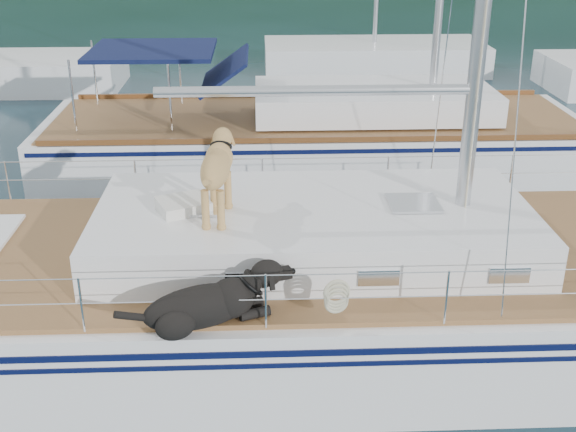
{
  "coord_description": "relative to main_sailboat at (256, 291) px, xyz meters",
  "views": [
    {
      "loc": [
        0.17,
        -7.94,
        5.13
      ],
      "look_at": [
        0.5,
        0.2,
        1.6
      ],
      "focal_mm": 45.0,
      "sensor_mm": 36.0,
      "label": 1
    }
  ],
  "objects": [
    {
      "name": "ground",
      "position": [
        -0.09,
        0.01,
        -0.68
      ],
      "size": [
        120.0,
        120.0,
        0.0
      ],
      "primitive_type": "plane",
      "color": "black",
      "rests_on": "ground"
    },
    {
      "name": "main_sailboat",
      "position": [
        0.0,
        0.0,
        0.0
      ],
      "size": [
        12.0,
        4.12,
        14.01
      ],
      "color": "white",
      "rests_on": "ground"
    },
    {
      "name": "neighbor_sailboat",
      "position": [
        1.33,
        6.41,
        -0.05
      ],
      "size": [
        11.0,
        3.5,
        13.3
      ],
      "color": "white",
      "rests_on": "ground"
    },
    {
      "name": "bg_boat_center",
      "position": [
        3.91,
        16.01,
        -0.23
      ],
      "size": [
        7.2,
        3.0,
        11.65
      ],
      "color": "white",
      "rests_on": "ground"
    }
  ]
}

